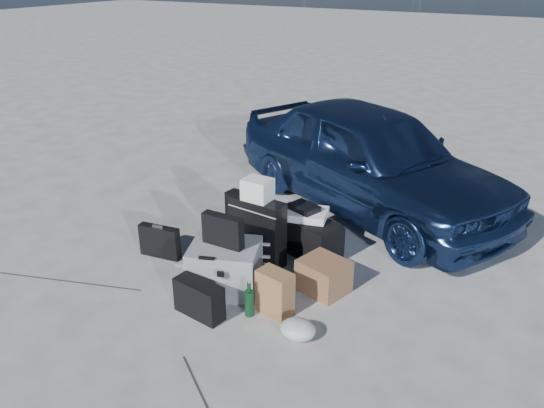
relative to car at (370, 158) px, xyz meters
The scene contains 16 objects.
ground 2.66m from the car, 100.38° to the right, with size 60.00×60.00×0.00m, color silver.
car is the anchor object (origin of this frame).
pelican_case 2.43m from the car, 101.44° to the right, with size 0.61×0.50×0.44m, color gray.
laptop_bag 2.38m from the car, 101.85° to the right, with size 0.39×0.10×0.29m, color black.
briefcase 2.63m from the car, 122.17° to the right, with size 0.43×0.10×0.34m, color black.
suitcase_left 1.74m from the car, 117.11° to the right, with size 0.43×0.15×0.56m, color black.
suitcase_right 1.87m from the car, 104.71° to the right, with size 0.56×0.20×0.68m, color black.
white_carton 1.84m from the car, 104.80° to the right, with size 0.26×0.21×0.21m, color white.
duffel_bag 1.45m from the car, 95.95° to the right, with size 0.78×0.33×0.39m, color black.
flat_box_white 1.39m from the car, 96.77° to the right, with size 0.44×0.33×0.08m, color white.
flat_box_black 1.39m from the car, 97.21° to the right, with size 0.28×0.20×0.06m, color black.
kraft_bag 2.48m from the car, 87.67° to the right, with size 0.30×0.18×0.40m, color #A07346.
cardboard_box 2.01m from the car, 80.68° to the right, with size 0.40×0.35×0.30m, color #986B42.
plastic_bag 2.73m from the car, 80.85° to the right, with size 0.29×0.25×0.16m, color silver.
messenger_bag 2.86m from the car, 98.90° to the right, with size 0.45×0.17×0.32m, color black.
green_bottle 2.62m from the car, 91.51° to the right, with size 0.08×0.08×0.33m, color black.
Camera 1 is at (2.42, -3.16, 2.74)m, focal length 35.00 mm.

